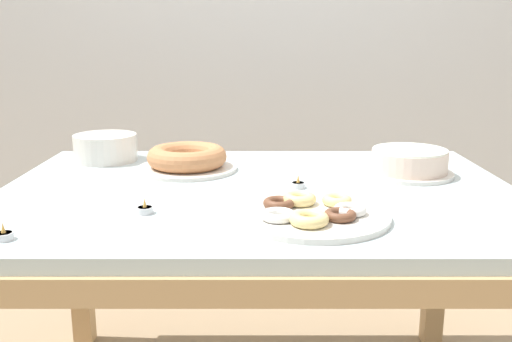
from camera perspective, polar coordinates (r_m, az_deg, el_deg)
wall_back at (r=3.11m, az=0.19°, el=16.04°), size 8.00×0.10×2.60m
dining_table at (r=1.61m, az=0.30°, el=-4.70°), size 1.47×1.07×0.74m
cake_chocolate_round at (r=1.78m, az=15.12°, el=0.79°), size 0.27×0.27×0.08m
cake_golden_bundt at (r=1.80m, az=-6.85°, el=1.17°), size 0.31×0.31×0.08m
pastry_platter at (r=1.33m, az=5.72°, el=-4.21°), size 0.36×0.36×0.04m
plate_stack at (r=1.99m, az=-14.77°, el=2.27°), size 0.21×0.21×0.09m
tealight_near_front at (r=1.39m, az=-11.00°, el=-3.78°), size 0.04×0.04×0.04m
tealight_right_edge at (r=1.30m, az=-23.86°, el=-5.90°), size 0.04×0.04×0.04m
tealight_centre at (r=1.59m, az=4.27°, el=-1.32°), size 0.04×0.04×0.04m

